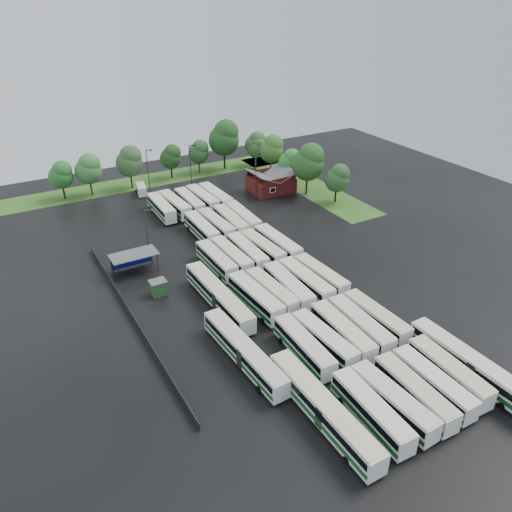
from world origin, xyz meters
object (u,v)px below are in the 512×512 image
minibus (141,189)px  artic_bus_east (470,365)px  artic_bus_west_a (323,409)px  brick_building (271,184)px

minibus → artic_bus_east: bearing=-67.8°
artic_bus_west_a → artic_bus_east: (21.13, -3.43, -0.07)m
artic_bus_west_a → minibus: bearing=86.7°
brick_building → artic_bus_east: 70.01m
brick_building → minibus: bearing=153.8°
artic_bus_east → minibus: (-16.38, 82.91, -0.63)m
brick_building → artic_bus_east: brick_building is taller
artic_bus_west_a → minibus: 79.63m
artic_bus_west_a → artic_bus_east: bearing=-9.1°
brick_building → artic_bus_west_a: brick_building is taller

